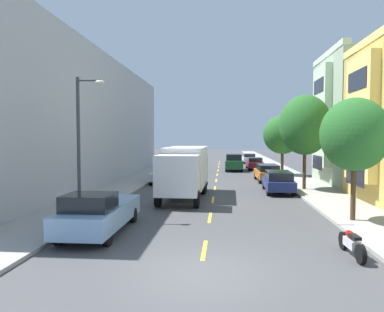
# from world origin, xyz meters

# --- Properties ---
(ground_plane) EXTENTS (160.00, 160.00, 0.00)m
(ground_plane) POSITION_xyz_m (0.00, 30.00, 0.00)
(ground_plane) COLOR #424244
(sidewalk_left) EXTENTS (3.20, 120.00, 0.14)m
(sidewalk_left) POSITION_xyz_m (-7.10, 28.00, 0.07)
(sidewalk_left) COLOR #99968E
(sidewalk_left) RESTS_ON ground_plane
(sidewalk_right) EXTENTS (3.20, 120.00, 0.14)m
(sidewalk_right) POSITION_xyz_m (7.10, 28.00, 0.07)
(sidewalk_right) COLOR #99968E
(sidewalk_right) RESTS_ON ground_plane
(lane_centerline_dashes) EXTENTS (0.14, 47.20, 0.01)m
(lane_centerline_dashes) POSITION_xyz_m (0.00, 24.50, 0.00)
(lane_centerline_dashes) COLOR yellow
(lane_centerline_dashes) RESTS_ON ground_plane
(apartment_block_opposite) EXTENTS (10.00, 36.00, 10.55)m
(apartment_block_opposite) POSITION_xyz_m (-13.70, 20.00, 5.28)
(apartment_block_opposite) COLOR #A8A8AD
(apartment_block_opposite) RESTS_ON ground_plane
(street_tree_nearest) EXTENTS (2.96, 2.96, 5.43)m
(street_tree_nearest) POSITION_xyz_m (6.40, 6.46, 3.94)
(street_tree_nearest) COLOR #47331E
(street_tree_nearest) RESTS_ON sidewalk_right
(street_tree_second) EXTENTS (3.61, 3.61, 6.71)m
(street_tree_second) POSITION_xyz_m (6.40, 16.25, 4.71)
(street_tree_second) COLOR #47331E
(street_tree_second) RESTS_ON sidewalk_right
(street_tree_third) EXTENTS (3.78, 3.78, 5.88)m
(street_tree_third) POSITION_xyz_m (6.40, 26.04, 4.10)
(street_tree_third) COLOR #47331E
(street_tree_third) RESTS_ON sidewalk_right
(street_lamp) EXTENTS (1.35, 0.28, 6.47)m
(street_lamp) POSITION_xyz_m (-5.94, 6.22, 3.91)
(street_lamp) COLOR #38383D
(street_lamp) RESTS_ON sidewalk_left
(delivery_box_truck) EXTENTS (2.56, 8.11, 3.19)m
(delivery_box_truck) POSITION_xyz_m (-1.80, 12.62, 1.84)
(delivery_box_truck) COLOR white
(delivery_box_truck) RESTS_ON ground_plane
(parked_sedan_burgundy) EXTENTS (1.90, 4.54, 1.43)m
(parked_sedan_burgundy) POSITION_xyz_m (4.34, 33.54, 0.75)
(parked_sedan_burgundy) COLOR maroon
(parked_sedan_burgundy) RESTS_ON ground_plane
(parked_wagon_orange) EXTENTS (1.94, 4.75, 1.50)m
(parked_wagon_orange) POSITION_xyz_m (4.43, 21.59, 0.80)
(parked_wagon_orange) COLOR orange
(parked_wagon_orange) RESTS_ON ground_plane
(parked_hatchback_black) EXTENTS (1.85, 4.05, 1.50)m
(parked_hatchback_black) POSITION_xyz_m (-4.38, 40.13, 0.76)
(parked_hatchback_black) COLOR black
(parked_hatchback_black) RESTS_ON ground_plane
(parked_hatchback_silver) EXTENTS (1.75, 4.00, 1.50)m
(parked_hatchback_silver) POSITION_xyz_m (-4.40, 19.72, 0.76)
(parked_hatchback_silver) COLOR #B2B5BA
(parked_hatchback_silver) RESTS_ON ground_plane
(parked_wagon_navy) EXTENTS (1.93, 4.74, 1.50)m
(parked_wagon_navy) POSITION_xyz_m (4.41, 15.23, 0.80)
(parked_wagon_navy) COLOR navy
(parked_wagon_navy) RESTS_ON ground_plane
(parked_pickup_sky) EXTENTS (2.00, 5.30, 1.73)m
(parked_pickup_sky) POSITION_xyz_m (-4.30, 3.74, 0.83)
(parked_pickup_sky) COLOR #7A9EC6
(parked_pickup_sky) RESTS_ON ground_plane
(parked_hatchback_teal) EXTENTS (1.78, 4.02, 1.50)m
(parked_hatchback_teal) POSITION_xyz_m (-4.20, 52.81, 0.76)
(parked_hatchback_teal) COLOR #195B60
(parked_hatchback_teal) RESTS_ON ground_plane
(parked_sedan_white) EXTENTS (1.86, 4.52, 1.43)m
(parked_sedan_white) POSITION_xyz_m (4.41, 43.87, 0.75)
(parked_sedan_white) COLOR silver
(parked_sedan_white) RESTS_ON ground_plane
(moving_forest_sedan) EXTENTS (1.95, 4.80, 1.93)m
(moving_forest_sedan) POSITION_xyz_m (1.80, 31.72, 0.99)
(moving_forest_sedan) COLOR #194C28
(moving_forest_sedan) RESTS_ON ground_plane
(parked_motorcycle) EXTENTS (0.62, 2.05, 0.90)m
(parked_motorcycle) POSITION_xyz_m (4.75, 1.76, 0.41)
(parked_motorcycle) COLOR black
(parked_motorcycle) RESTS_ON ground_plane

